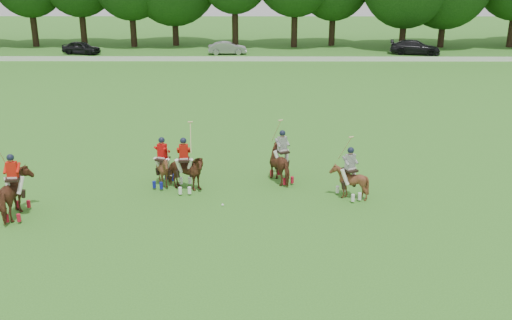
{
  "coord_description": "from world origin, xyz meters",
  "views": [
    {
      "loc": [
        2.66,
        -17.36,
        8.76
      ],
      "look_at": [
        2.55,
        4.2,
        1.4
      ],
      "focal_mm": 40.0,
      "sensor_mm": 36.0,
      "label": 1
    }
  ],
  "objects_px": {
    "car_mid": "(227,48)",
    "polo_red_a": "(16,194)",
    "car_right": "(415,47)",
    "polo_ball": "(223,205)",
    "polo_red_b": "(185,172)",
    "polo_stripe_b": "(349,181)",
    "polo_red_c": "(163,169)",
    "polo_stripe_a": "(282,163)",
    "car_left": "(81,48)"
  },
  "relations": [
    {
      "from": "polo_red_c",
      "to": "polo_stripe_b",
      "type": "distance_m",
      "value": 7.65
    },
    {
      "from": "polo_red_b",
      "to": "polo_stripe_b",
      "type": "relative_size",
      "value": 1.05
    },
    {
      "from": "car_left",
      "to": "polo_stripe_b",
      "type": "relative_size",
      "value": 1.49
    },
    {
      "from": "car_left",
      "to": "polo_red_c",
      "type": "xyz_separation_m",
      "value": [
        14.57,
        -37.57,
        0.07
      ]
    },
    {
      "from": "polo_red_b",
      "to": "polo_stripe_a",
      "type": "bearing_deg",
      "value": 15.03
    },
    {
      "from": "car_left",
      "to": "polo_red_c",
      "type": "relative_size",
      "value": 1.87
    },
    {
      "from": "polo_ball",
      "to": "polo_red_b",
      "type": "bearing_deg",
      "value": 135.54
    },
    {
      "from": "polo_stripe_b",
      "to": "car_left",
      "type": "bearing_deg",
      "value": 119.64
    },
    {
      "from": "car_right",
      "to": "polo_stripe_b",
      "type": "height_order",
      "value": "polo_stripe_b"
    },
    {
      "from": "polo_red_b",
      "to": "polo_red_a",
      "type": "bearing_deg",
      "value": -155.95
    },
    {
      "from": "car_left",
      "to": "polo_red_c",
      "type": "distance_m",
      "value": 40.3
    },
    {
      "from": "polo_stripe_a",
      "to": "polo_red_c",
      "type": "bearing_deg",
      "value": -173.48
    },
    {
      "from": "car_right",
      "to": "polo_red_b",
      "type": "distance_m",
      "value": 42.67
    },
    {
      "from": "polo_stripe_a",
      "to": "car_right",
      "type": "bearing_deg",
      "value": 67.63
    },
    {
      "from": "car_mid",
      "to": "polo_red_b",
      "type": "height_order",
      "value": "polo_red_b"
    },
    {
      "from": "polo_red_c",
      "to": "polo_ball",
      "type": "bearing_deg",
      "value": -39.2
    },
    {
      "from": "car_right",
      "to": "polo_red_a",
      "type": "bearing_deg",
      "value": 160.67
    },
    {
      "from": "car_right",
      "to": "polo_red_b",
      "type": "height_order",
      "value": "polo_red_b"
    },
    {
      "from": "polo_stripe_b",
      "to": "polo_ball",
      "type": "relative_size",
      "value": 29.46
    },
    {
      "from": "polo_stripe_a",
      "to": "polo_stripe_b",
      "type": "xyz_separation_m",
      "value": [
        2.58,
        -1.85,
        -0.07
      ]
    },
    {
      "from": "polo_red_a",
      "to": "polo_stripe_a",
      "type": "distance_m",
      "value": 10.51
    },
    {
      "from": "polo_red_b",
      "to": "polo_stripe_a",
      "type": "xyz_separation_m",
      "value": [
        4.01,
        1.08,
        0.01
      ]
    },
    {
      "from": "polo_red_a",
      "to": "polo_red_b",
      "type": "bearing_deg",
      "value": 24.05
    },
    {
      "from": "car_right",
      "to": "polo_stripe_a",
      "type": "distance_m",
      "value": 40.02
    },
    {
      "from": "polo_red_a",
      "to": "polo_stripe_a",
      "type": "xyz_separation_m",
      "value": [
        9.84,
        3.68,
        -0.07
      ]
    },
    {
      "from": "polo_red_b",
      "to": "polo_ball",
      "type": "relative_size",
      "value": 31.07
    },
    {
      "from": "car_right",
      "to": "polo_red_c",
      "type": "relative_size",
      "value": 2.4
    },
    {
      "from": "car_right",
      "to": "polo_red_c",
      "type": "xyz_separation_m",
      "value": [
        -20.2,
        -37.57,
        0.01
      ]
    },
    {
      "from": "car_right",
      "to": "polo_red_c",
      "type": "height_order",
      "value": "polo_red_c"
    },
    {
      "from": "car_right",
      "to": "polo_ball",
      "type": "xyz_separation_m",
      "value": [
        -17.6,
        -39.69,
        -0.69
      ]
    },
    {
      "from": "polo_red_c",
      "to": "polo_ball",
      "type": "height_order",
      "value": "polo_red_c"
    },
    {
      "from": "polo_red_b",
      "to": "car_left",
      "type": "bearing_deg",
      "value": 112.18
    },
    {
      "from": "polo_stripe_a",
      "to": "polo_stripe_b",
      "type": "distance_m",
      "value": 3.18
    },
    {
      "from": "car_mid",
      "to": "polo_stripe_b",
      "type": "distance_m",
      "value": 39.46
    },
    {
      "from": "car_left",
      "to": "polo_ball",
      "type": "bearing_deg",
      "value": -142.4
    },
    {
      "from": "polo_red_b",
      "to": "polo_ball",
      "type": "bearing_deg",
      "value": -44.46
    },
    {
      "from": "car_mid",
      "to": "polo_red_a",
      "type": "xyz_separation_m",
      "value": [
        -5.56,
        -40.69,
        0.23
      ]
    },
    {
      "from": "car_mid",
      "to": "polo_red_a",
      "type": "bearing_deg",
      "value": 168.06
    },
    {
      "from": "car_left",
      "to": "car_mid",
      "type": "relative_size",
      "value": 1.0
    },
    {
      "from": "polo_stripe_a",
      "to": "polo_ball",
      "type": "bearing_deg",
      "value": -131.5
    },
    {
      "from": "car_mid",
      "to": "polo_stripe_a",
      "type": "relative_size",
      "value": 1.41
    },
    {
      "from": "car_mid",
      "to": "polo_red_a",
      "type": "distance_m",
      "value": 41.07
    },
    {
      "from": "car_left",
      "to": "car_right",
      "type": "xyz_separation_m",
      "value": [
        34.76,
        0.0,
        0.06
      ]
    },
    {
      "from": "car_right",
      "to": "polo_stripe_a",
      "type": "relative_size",
      "value": 1.81
    },
    {
      "from": "polo_stripe_b",
      "to": "polo_ball",
      "type": "xyz_separation_m",
      "value": [
        -4.95,
        -0.83,
        -0.7
      ]
    },
    {
      "from": "car_mid",
      "to": "polo_red_c",
      "type": "distance_m",
      "value": 37.58
    },
    {
      "from": "polo_red_c",
      "to": "car_left",
      "type": "bearing_deg",
      "value": 111.19
    },
    {
      "from": "polo_red_a",
      "to": "polo_stripe_b",
      "type": "relative_size",
      "value": 1.11
    },
    {
      "from": "polo_stripe_a",
      "to": "polo_ball",
      "type": "height_order",
      "value": "polo_stripe_a"
    },
    {
      "from": "car_mid",
      "to": "polo_red_b",
      "type": "relative_size",
      "value": 1.42
    }
  ]
}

